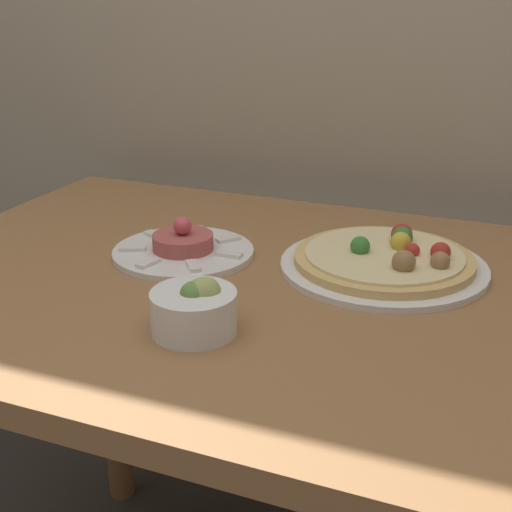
% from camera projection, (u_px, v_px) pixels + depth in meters
% --- Properties ---
extents(dining_table, '(1.05, 0.78, 0.79)m').
position_uv_depth(dining_table, '(237.00, 353.00, 1.08)').
color(dining_table, olive).
rests_on(dining_table, ground_plane).
extents(pizza_plate, '(0.31, 0.31, 0.05)m').
position_uv_depth(pizza_plate, '(386.00, 261.00, 1.06)').
color(pizza_plate, white).
rests_on(pizza_plate, dining_table).
extents(tartare_plate, '(0.22, 0.22, 0.06)m').
position_uv_depth(tartare_plate, '(183.00, 248.00, 1.11)').
color(tartare_plate, white).
rests_on(tartare_plate, dining_table).
extents(small_bowl, '(0.11, 0.11, 0.07)m').
position_uv_depth(small_bowl, '(195.00, 308.00, 0.87)').
color(small_bowl, white).
rests_on(small_bowl, dining_table).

